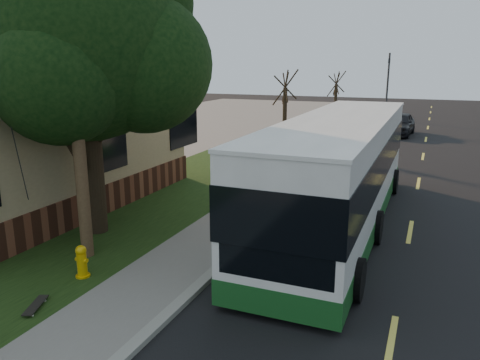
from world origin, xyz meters
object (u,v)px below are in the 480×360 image
at_px(fire_hydrant, 82,261).
at_px(transit_bus, 339,170).
at_px(utility_pole, 72,66).
at_px(dumpster, 96,160).
at_px(bare_tree_near, 285,109).
at_px(skateboard_main, 36,305).
at_px(bare_tree_far, 336,98).
at_px(leafy_tree, 88,45).
at_px(distant_car, 399,124).
at_px(traffic_signal, 388,82).

xyz_separation_m(fire_hydrant, transit_bus, (4.54, 5.71, 1.28)).
xyz_separation_m(utility_pole, dumpster, (-5.41, 7.02, -3.91)).
bearing_deg(bare_tree_near, dumpster, -117.59).
xyz_separation_m(transit_bus, dumpster, (-10.66, 2.31, -0.99)).
bearing_deg(skateboard_main, dumpster, 123.25).
bearing_deg(bare_tree_far, skateboard_main, -89.09).
bearing_deg(leafy_tree, bare_tree_far, 87.55).
relative_size(leafy_tree, skateboard_main, 9.57).
bearing_deg(skateboard_main, transit_bus, 58.22).
distance_m(bare_tree_far, transit_bus, 24.79).
distance_m(skateboard_main, distant_car, 27.20).
relative_size(bare_tree_far, dumpster, 2.49).
bearing_deg(leafy_tree, dumpster, 130.25).
height_order(bare_tree_far, distant_car, bare_tree_far).
bearing_deg(utility_pole, skateboard_main, -71.84).
height_order(skateboard_main, distant_car, distant_car).
distance_m(leafy_tree, distant_car, 23.96).
distance_m(fire_hydrant, transit_bus, 7.41).
bearing_deg(traffic_signal, transit_bus, -87.08).
bearing_deg(leafy_tree, utility_pole, -62.40).
relative_size(fire_hydrant, dumpster, 0.46).
relative_size(bare_tree_near, skateboard_main, 5.28).
height_order(fire_hydrant, transit_bus, transit_bus).
height_order(fire_hydrant, utility_pole, utility_pole).
xyz_separation_m(fire_hydrant, skateboard_main, (0.10, -1.46, -0.31)).
bearing_deg(traffic_signal, dumpster, -109.53).
bearing_deg(fire_hydrant, leafy_tree, 120.67).
height_order(transit_bus, dumpster, transit_bus).
xyz_separation_m(leafy_tree, distant_car, (6.37, 22.67, -4.41)).
xyz_separation_m(fire_hydrant, distant_car, (4.80, 25.32, 0.32)).
distance_m(fire_hydrant, skateboard_main, 1.50).
relative_size(leafy_tree, dumpster, 4.82).
distance_m(utility_pole, distant_car, 25.24).
distance_m(leafy_tree, transit_bus, 7.66).
relative_size(utility_pole, bare_tree_far, 2.25).
relative_size(skateboard_main, distant_car, 0.18).
bearing_deg(transit_bus, traffic_signal, 92.92).
distance_m(skateboard_main, dumpster, 11.35).
bearing_deg(leafy_tree, traffic_signal, 81.53).
xyz_separation_m(bare_tree_near, skateboard_main, (1.00, -19.46, -2.02)).
relative_size(fire_hydrant, traffic_signal, 0.13).
bearing_deg(bare_tree_near, leafy_tree, -92.50).
height_order(traffic_signal, distant_car, traffic_signal).
bearing_deg(transit_bus, skateboard_main, -121.78).
bearing_deg(transit_bus, distant_car, 89.25).
xyz_separation_m(fire_hydrant, utility_pole, (-0.71, 0.99, 4.20)).
bearing_deg(bare_tree_far, traffic_signal, 48.81).
xyz_separation_m(bare_tree_far, transit_bus, (4.94, -24.29, -0.29)).
bearing_deg(transit_bus, bare_tree_far, 101.51).
bearing_deg(dumpster, transit_bus, -12.22).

